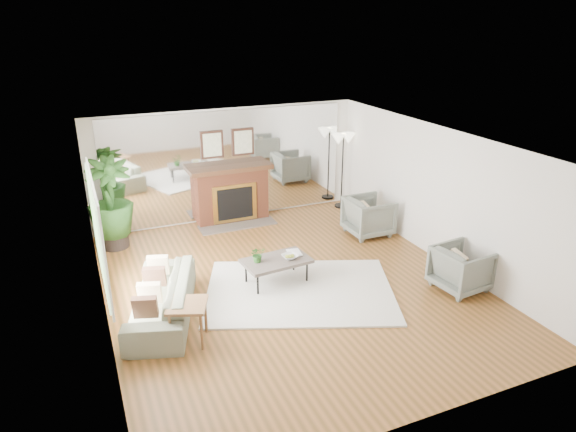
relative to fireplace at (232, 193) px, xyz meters
name	(u,v)px	position (x,y,z in m)	size (l,w,h in m)	color
ground	(290,285)	(0.00, -3.26, -0.66)	(7.00, 7.00, 0.00)	brown
wall_left	(98,248)	(-2.99, -3.26, 0.59)	(0.02, 7.00, 2.50)	silver
wall_right	(438,194)	(2.99, -3.26, 0.59)	(0.02, 7.00, 2.50)	silver
wall_back	(228,165)	(0.00, 0.23, 0.59)	(6.00, 0.02, 2.50)	silver
mirror_panel	(228,165)	(0.00, 0.21, 0.59)	(5.40, 0.04, 2.40)	silver
window_panel	(97,231)	(-2.96, -2.86, 0.69)	(0.04, 2.40, 1.50)	#B2E09E
fireplace	(232,193)	(0.00, 0.00, 0.00)	(1.85, 0.83, 2.05)	brown
area_rug	(300,291)	(0.05, -3.54, -0.64)	(3.10, 2.22, 0.03)	white
coffee_table	(276,261)	(-0.19, -3.10, -0.24)	(1.19, 0.77, 0.45)	#554B43
sofa	(162,298)	(-2.20, -3.38, -0.34)	(2.18, 0.85, 0.64)	gray
armchair_back	(369,216)	(2.41, -1.87, -0.25)	(0.87, 0.89, 0.81)	gray
armchair_front	(461,268)	(2.60, -4.50, -0.28)	(0.81, 0.83, 0.76)	gray
side_table	(187,310)	(-1.97, -4.18, -0.15)	(0.69, 0.69, 0.61)	brown
potted_ficus	(110,201)	(-2.60, -0.43, 0.32)	(0.92, 0.92, 1.84)	black
floor_lamp	(343,145)	(2.69, -0.16, 0.88)	(0.59, 0.33, 1.80)	black
tabletop_plant	(258,254)	(-0.51, -3.05, -0.07)	(0.25, 0.22, 0.28)	#2F6525
fruit_bowl	(290,257)	(0.04, -3.15, -0.17)	(0.27, 0.27, 0.07)	brown
book	(288,254)	(0.08, -2.98, -0.20)	(0.22, 0.31, 0.02)	brown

